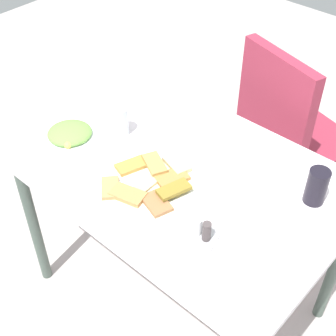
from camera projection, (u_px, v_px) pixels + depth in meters
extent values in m
plane|color=#B6ADA9|center=(178.00, 293.00, 2.13)|extent=(6.00, 6.00, 0.00)
cube|color=white|center=(181.00, 172.00, 1.65)|extent=(1.12, 0.76, 0.02)
cylinder|color=#435249|center=(33.00, 222.00, 1.96)|extent=(0.04, 0.04, 0.70)
cylinder|color=#435249|center=(144.00, 147.00, 2.32)|extent=(0.04, 0.04, 0.70)
cube|color=#96293E|center=(299.00, 141.00, 2.24)|extent=(0.52, 0.52, 0.06)
cube|color=#96293E|center=(275.00, 106.00, 1.99)|extent=(0.40, 0.16, 0.46)
cylinder|color=brown|center=(293.00, 143.00, 2.59)|extent=(0.03, 0.03, 0.39)
cylinder|color=brown|center=(287.00, 216.00, 2.20)|extent=(0.03, 0.03, 0.39)
cylinder|color=brown|center=(236.00, 168.00, 2.44)|extent=(0.03, 0.03, 0.39)
cylinder|color=white|center=(148.00, 182.00, 1.59)|extent=(0.35, 0.35, 0.01)
cube|color=#C1853B|center=(132.00, 166.00, 1.63)|extent=(0.09, 0.12, 0.01)
cube|color=tan|center=(155.00, 163.00, 1.62)|extent=(0.12, 0.10, 0.01)
cube|color=#BD7D40|center=(172.00, 177.00, 1.58)|extent=(0.10, 0.12, 0.01)
cube|color=#D7C08B|center=(151.00, 181.00, 1.57)|extent=(0.05, 0.12, 0.01)
cube|color=#C48349|center=(128.00, 195.00, 1.52)|extent=(0.12, 0.09, 0.02)
cube|color=beige|center=(177.00, 164.00, 1.63)|extent=(0.11, 0.08, 0.02)
cube|color=tan|center=(110.00, 188.00, 1.55)|extent=(0.11, 0.10, 0.01)
cube|color=#9E6A41|center=(156.00, 203.00, 1.50)|extent=(0.12, 0.09, 0.01)
cube|color=olive|center=(174.00, 189.00, 1.52)|extent=(0.08, 0.12, 0.01)
cylinder|color=white|center=(70.00, 137.00, 1.76)|extent=(0.23, 0.23, 0.01)
ellipsoid|color=#73AE49|center=(70.00, 133.00, 1.75)|extent=(0.22, 0.22, 0.04)
sphere|color=#F6DD57|center=(68.00, 145.00, 1.70)|extent=(0.02, 0.02, 0.02)
cylinder|color=black|center=(317.00, 186.00, 1.49)|extent=(0.08, 0.08, 0.12)
cylinder|color=silver|center=(120.00, 121.00, 1.75)|extent=(0.07, 0.07, 0.11)
cube|color=white|center=(258.00, 215.00, 1.48)|extent=(0.15, 0.15, 0.00)
cube|color=silver|center=(255.00, 218.00, 1.47)|extent=(0.19, 0.08, 0.00)
cube|color=silver|center=(261.00, 211.00, 1.49)|extent=(0.18, 0.09, 0.00)
cube|color=#B2B2B7|center=(202.00, 237.00, 1.41)|extent=(0.11, 0.11, 0.01)
cylinder|color=white|center=(198.00, 226.00, 1.40)|extent=(0.03, 0.03, 0.06)
cylinder|color=#483F3F|center=(207.00, 231.00, 1.38)|extent=(0.03, 0.03, 0.06)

